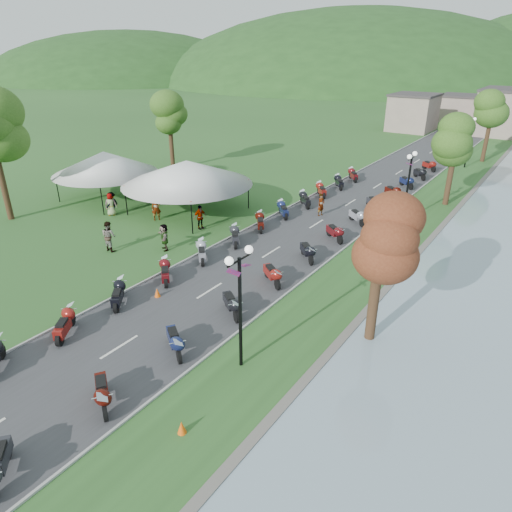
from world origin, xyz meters
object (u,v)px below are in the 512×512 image
Objects in this scene: vendor_tent_main at (188,187)px; pedestrian_b at (111,250)px; pedestrian_a at (157,220)px; pedestrian_c at (113,214)px.

vendor_tent_main is 8.62m from pedestrian_b.
vendor_tent_main is at bearing 22.62° from pedestrian_a.
pedestrian_b is 1.10× the size of pedestrian_c.
pedestrian_a is (-0.69, -2.75, -2.00)m from vendor_tent_main.
vendor_tent_main reaches higher than pedestrian_a.
vendor_tent_main reaches higher than pedestrian_b.
vendor_tent_main is 3.53× the size of pedestrian_a.
pedestrian_b is 6.96m from pedestrian_c.
vendor_tent_main is at bearing 124.75° from pedestrian_c.
pedestrian_a is at bearing -72.08° from pedestrian_b.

